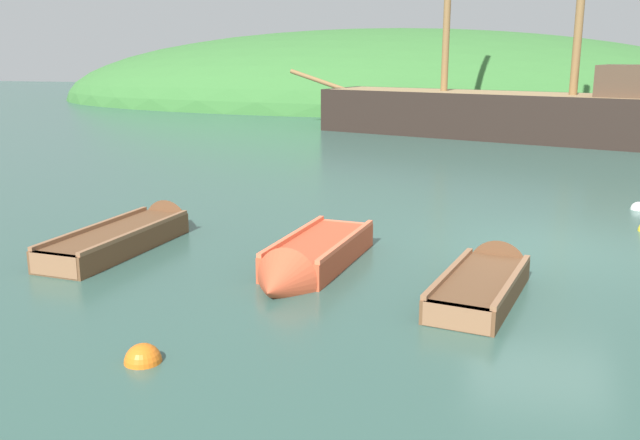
# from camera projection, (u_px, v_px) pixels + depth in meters

# --- Properties ---
(ground_plane) EXTENTS (120.00, 120.00, 0.00)m
(ground_plane) POSITION_uv_depth(u_px,v_px,m) (549.00, 248.00, 11.93)
(ground_plane) COLOR #33564C
(shore_hill) EXTENTS (47.26, 24.64, 9.74)m
(shore_hill) POSITION_uv_depth(u_px,v_px,m) (389.00, 102.00, 47.23)
(shore_hill) COLOR #387033
(shore_hill) RESTS_ON ground
(sailing_ship) EXTENTS (17.80, 7.88, 12.52)m
(sailing_ship) POSITION_uv_depth(u_px,v_px,m) (513.00, 122.00, 27.05)
(sailing_ship) COLOR black
(sailing_ship) RESTS_ON ground
(rowboat_portside) EXTENTS (1.33, 3.38, 0.94)m
(rowboat_portside) POSITION_uv_depth(u_px,v_px,m) (309.00, 262.00, 10.66)
(rowboat_portside) COLOR #C64C2D
(rowboat_portside) RESTS_ON ground
(rowboat_outer_right) EXTENTS (1.49, 3.15, 0.89)m
(rowboat_outer_right) POSITION_uv_depth(u_px,v_px,m) (487.00, 283.00, 9.81)
(rowboat_outer_right) COLOR brown
(rowboat_outer_right) RESTS_ON ground
(rowboat_center) EXTENTS (1.32, 3.91, 0.92)m
(rowboat_center) POSITION_uv_depth(u_px,v_px,m) (135.00, 236.00, 12.23)
(rowboat_center) COLOR brown
(rowboat_center) RESTS_ON ground
(buoy_orange) EXTENTS (0.41, 0.41, 0.41)m
(buoy_orange) POSITION_uv_depth(u_px,v_px,m) (143.00, 362.00, 7.54)
(buoy_orange) COLOR orange
(buoy_orange) RESTS_ON ground
(buoy_white) EXTENTS (0.34, 0.34, 0.34)m
(buoy_white) POSITION_uv_depth(u_px,v_px,m) (638.00, 210.00, 14.87)
(buoy_white) COLOR white
(buoy_white) RESTS_ON ground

